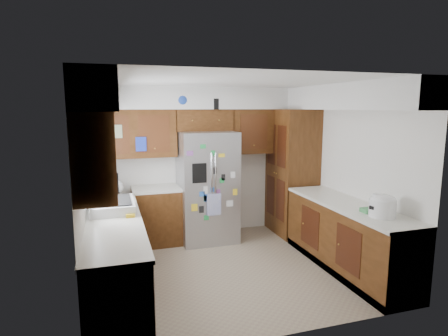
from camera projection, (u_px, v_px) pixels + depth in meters
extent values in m
plane|color=gray|center=(230.00, 269.00, 5.12)|extent=(3.60, 3.60, 0.00)
cube|color=white|center=(201.00, 162.00, 6.43)|extent=(3.60, 0.04, 2.50)
cube|color=white|center=(85.00, 188.00, 4.39)|extent=(0.04, 3.20, 2.50)
cube|color=white|center=(348.00, 172.00, 5.44)|extent=(0.04, 3.20, 2.50)
cube|color=white|center=(285.00, 211.00, 3.41)|extent=(3.60, 0.04, 2.50)
cube|color=white|center=(231.00, 81.00, 4.72)|extent=(3.60, 3.20, 0.02)
cube|color=silver|center=(203.00, 98.00, 6.07)|extent=(3.60, 0.38, 0.35)
cube|color=silver|center=(97.00, 95.00, 4.27)|extent=(0.38, 3.20, 0.35)
cube|color=silver|center=(340.00, 97.00, 5.22)|extent=(0.38, 3.20, 0.35)
cube|color=#3D220B|center=(133.00, 134.00, 5.85)|extent=(1.33, 0.34, 0.75)
cube|color=#3D220B|center=(267.00, 131.00, 6.51)|extent=(1.33, 0.34, 0.75)
cube|color=#3D220B|center=(95.00, 154.00, 3.27)|extent=(0.34, 0.85, 0.75)
cube|color=white|center=(85.00, 157.00, 4.43)|extent=(0.02, 0.90, 1.05)
cube|color=white|center=(88.00, 157.00, 4.44)|extent=(0.01, 1.02, 1.15)
cube|color=#1D33AE|center=(141.00, 144.00, 5.72)|extent=(0.16, 0.02, 0.22)
cube|color=beige|center=(117.00, 131.00, 5.59)|extent=(0.16, 0.02, 0.20)
cube|color=#3D220B|center=(115.00, 260.00, 4.33)|extent=(0.60, 2.60, 0.88)
cube|color=#3D220B|center=(157.00, 217.00, 6.03)|extent=(0.75, 0.60, 0.88)
cube|color=white|center=(113.00, 221.00, 4.25)|extent=(0.63, 2.60, 0.04)
cube|color=white|center=(156.00, 189.00, 5.96)|extent=(0.75, 0.60, 0.04)
cube|color=black|center=(117.00, 291.00, 4.39)|extent=(0.60, 2.60, 0.10)
cube|color=silver|center=(150.00, 288.00, 3.61)|extent=(0.01, 0.58, 0.80)
cube|color=#3D220B|center=(347.00, 238.00, 5.04)|extent=(0.60, 2.25, 0.88)
cube|color=white|center=(349.00, 205.00, 4.97)|extent=(0.63, 2.25, 0.04)
cube|color=black|center=(345.00, 265.00, 5.10)|extent=(0.60, 2.25, 0.10)
cube|color=#3D220B|center=(292.00, 172.00, 6.47)|extent=(0.60, 0.90, 2.15)
cube|color=#ADADB3|center=(207.00, 187.00, 6.11)|extent=(0.90, 0.75, 1.80)
cylinder|color=silver|center=(212.00, 182.00, 5.71)|extent=(0.02, 0.02, 0.90)
cylinder|color=silver|center=(216.00, 182.00, 5.73)|extent=(0.02, 0.02, 0.90)
cube|color=black|center=(199.00, 173.00, 5.64)|extent=(0.22, 0.01, 0.30)
cube|color=white|center=(214.00, 205.00, 5.76)|extent=(0.22, 0.01, 0.34)
cube|color=black|center=(201.00, 210.00, 5.74)|extent=(0.08, 0.00, 0.11)
cube|color=#8C4C99|center=(218.00, 192.00, 5.77)|extent=(0.06, 0.00, 0.08)
cube|color=green|center=(222.00, 181.00, 5.76)|extent=(0.07, 0.00, 0.07)
cube|color=yellow|center=(209.00, 199.00, 5.75)|extent=(0.06, 0.00, 0.06)
cube|color=green|center=(206.00, 198.00, 5.73)|extent=(0.07, 0.00, 0.09)
cube|color=yellow|center=(222.00, 155.00, 5.70)|extent=(0.10, 0.00, 0.06)
cube|color=white|center=(233.00, 175.00, 5.80)|extent=(0.07, 0.00, 0.10)
cube|color=green|center=(206.00, 218.00, 5.78)|extent=(0.08, 0.00, 0.08)
cube|color=blue|center=(207.00, 198.00, 5.73)|extent=(0.09, 0.00, 0.11)
cube|color=green|center=(213.00, 153.00, 5.65)|extent=(0.06, 0.00, 0.09)
cube|color=blue|center=(202.00, 194.00, 5.70)|extent=(0.09, 0.00, 0.08)
cube|color=yellow|center=(194.00, 208.00, 5.70)|extent=(0.10, 0.00, 0.11)
cube|color=black|center=(215.00, 171.00, 5.71)|extent=(0.05, 0.00, 0.10)
cube|color=yellow|center=(235.00, 192.00, 5.86)|extent=(0.07, 0.00, 0.10)
cube|color=white|center=(206.00, 190.00, 5.71)|extent=(0.07, 0.00, 0.11)
cube|color=blue|center=(212.00, 190.00, 5.74)|extent=(0.06, 0.00, 0.07)
cube|color=black|center=(223.00, 177.00, 5.76)|extent=(0.06, 0.00, 0.10)
cube|color=green|center=(203.00, 146.00, 5.59)|extent=(0.08, 0.00, 0.06)
cube|color=#8C4C99|center=(190.00, 153.00, 5.55)|extent=(0.10, 0.00, 0.07)
cube|color=white|center=(230.00, 204.00, 5.86)|extent=(0.11, 0.00, 0.09)
cube|color=#3D220B|center=(203.00, 120.00, 6.15)|extent=(0.96, 0.34, 0.35)
sphere|color=#1D40A3|center=(181.00, 100.00, 5.90)|extent=(0.28, 0.28, 0.28)
cylinder|color=black|center=(214.00, 104.00, 6.09)|extent=(0.30, 0.30, 0.17)
ellipsoid|color=#333338|center=(214.00, 99.00, 6.08)|extent=(0.28, 0.28, 0.12)
cube|color=silver|center=(113.00, 206.00, 4.62)|extent=(0.52, 0.70, 0.12)
cube|color=black|center=(112.00, 201.00, 4.61)|extent=(0.44, 0.60, 0.02)
cylinder|color=silver|center=(95.00, 194.00, 4.53)|extent=(0.02, 0.02, 0.30)
cylinder|color=silver|center=(99.00, 183.00, 4.53)|extent=(0.16, 0.02, 0.02)
cube|color=yellow|center=(130.00, 214.00, 4.39)|extent=(0.10, 0.18, 0.04)
cube|color=black|center=(113.00, 197.00, 5.12)|extent=(0.18, 0.14, 0.10)
cylinder|color=black|center=(112.00, 183.00, 5.09)|extent=(0.16, 0.16, 0.28)
cylinder|color=#ADADB3|center=(107.00, 190.00, 5.32)|extent=(0.14, 0.14, 0.20)
sphere|color=silver|center=(117.00, 187.00, 5.51)|extent=(0.20, 0.20, 0.20)
cube|color=#3F72B2|center=(104.00, 187.00, 5.53)|extent=(0.14, 0.10, 0.18)
cube|color=#BFB28C|center=(119.00, 187.00, 5.68)|extent=(0.10, 0.08, 0.14)
cylinder|color=silver|center=(115.00, 199.00, 4.96)|extent=(0.08, 0.08, 0.11)
cylinder|color=white|center=(382.00, 208.00, 4.35)|extent=(0.30, 0.30, 0.20)
ellipsoid|color=white|center=(383.00, 200.00, 4.33)|extent=(0.29, 0.29, 0.13)
cube|color=black|center=(372.00, 208.00, 4.30)|extent=(0.04, 0.06, 0.04)
cylinder|color=white|center=(377.00, 205.00, 4.38)|extent=(0.12, 0.12, 0.27)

